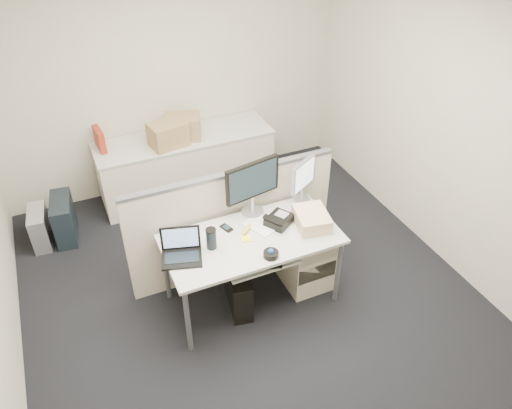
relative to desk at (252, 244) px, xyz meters
name	(u,v)px	position (x,y,z in m)	size (l,w,h in m)	color
floor	(252,298)	(0.00, 0.00, -0.67)	(4.00, 4.50, 0.01)	black
wall_back	(170,75)	(0.00, 2.25, 0.69)	(4.00, 0.02, 2.70)	beige
wall_right	(453,128)	(2.00, 0.00, 0.69)	(0.02, 4.50, 2.70)	beige
desk	(252,244)	(0.00, 0.00, 0.00)	(1.50, 0.75, 0.73)	silver
keyboard_tray	(260,260)	(0.00, -0.18, -0.04)	(0.62, 0.32, 0.02)	silver
drawer_pedestal	(303,252)	(0.55, 0.05, -0.34)	(0.40, 0.55, 0.65)	beige
cubicle_partition	(233,224)	(0.00, 0.45, -0.11)	(2.00, 0.06, 1.10)	beige
back_counter	(186,165)	(0.00, 1.93, -0.30)	(2.00, 0.60, 0.72)	beige
monitor_main	(252,188)	(0.15, 0.32, 0.33)	(0.53, 0.20, 0.53)	black
monitor_small	(303,181)	(0.65, 0.32, 0.27)	(0.34, 0.17, 0.41)	#B7B7BC
laptop	(181,248)	(-0.62, -0.02, 0.19)	(0.32, 0.24, 0.24)	black
trackball	(271,254)	(0.05, -0.28, 0.09)	(0.13, 0.13, 0.05)	black
desk_phone	(279,220)	(0.30, 0.08, 0.10)	(0.23, 0.19, 0.07)	black
paper_stack	(262,225)	(0.15, 0.12, 0.07)	(0.23, 0.29, 0.01)	white
sticky_pad	(246,239)	(-0.05, 0.00, 0.07)	(0.08, 0.08, 0.01)	#F8FF25
travel_mug	(211,239)	(-0.35, 0.02, 0.15)	(0.08, 0.08, 0.18)	black
banana	(247,229)	(0.00, 0.10, 0.08)	(0.17, 0.04, 0.04)	#F0C04A
cellphone	(226,228)	(-0.15, 0.20, 0.07)	(0.06, 0.12, 0.02)	black
manila_folders	(312,219)	(0.55, -0.05, 0.13)	(0.27, 0.35, 0.13)	#D9B88C
keyboard	(257,263)	(-0.05, -0.22, -0.02)	(0.41, 0.14, 0.02)	black
pc_tower_desk	(239,290)	(-0.15, -0.05, -0.46)	(0.18, 0.44, 0.41)	black
pc_tower_spare_dark	(64,219)	(-1.45, 1.63, -0.43)	(0.20, 0.50, 0.46)	black
pc_tower_spare_silver	(40,227)	(-1.70, 1.63, -0.47)	(0.17, 0.42, 0.39)	#B7B7BC
cardboard_box_left	(168,135)	(-0.20, 1.81, 0.20)	(0.38, 0.29, 0.29)	olive
cardboard_box_right	(183,128)	(0.00, 1.92, 0.20)	(0.39, 0.30, 0.28)	olive
red_binder	(100,140)	(-0.90, 2.03, 0.18)	(0.06, 0.27, 0.26)	maroon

